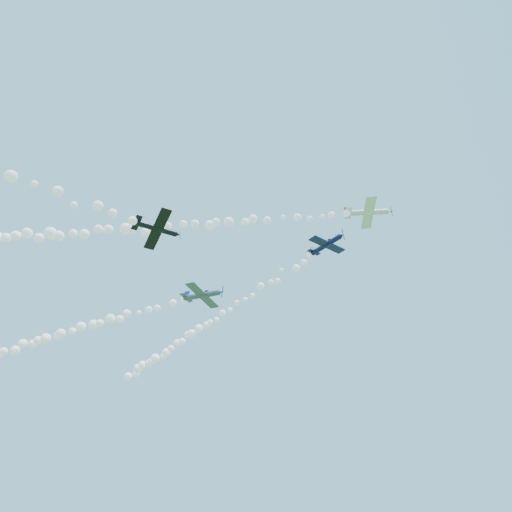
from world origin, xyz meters
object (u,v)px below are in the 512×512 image
at_px(plane_white, 368,212).
at_px(plane_grey, 203,295).
at_px(plane_navy, 327,244).
at_px(plane_black, 157,229).

relative_size(plane_white, plane_grey, 0.96).
bearing_deg(plane_navy, plane_grey, -144.27).
relative_size(plane_navy, plane_grey, 0.92).
xyz_separation_m(plane_white, plane_black, (-24.80, -19.59, -8.91)).
height_order(plane_white, plane_navy, plane_white).
height_order(plane_navy, plane_black, plane_navy).
xyz_separation_m(plane_white, plane_navy, (-7.75, 1.64, -2.38)).
relative_size(plane_navy, plane_black, 1.14).
bearing_deg(plane_navy, plane_white, 10.14).
height_order(plane_white, plane_black, plane_white).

